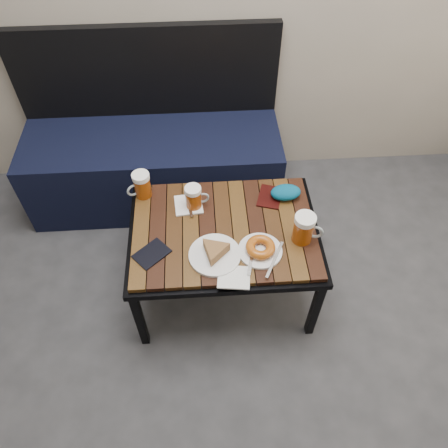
{
  "coord_description": "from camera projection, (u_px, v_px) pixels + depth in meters",
  "views": [
    {
      "loc": [
        0.16,
        -0.14,
        1.95
      ],
      "look_at": [
        0.24,
        1.07,
        0.5
      ],
      "focal_mm": 35.0,
      "sensor_mm": 36.0,
      "label": 1
    }
  ],
  "objects": [
    {
      "name": "plate_pie",
      "position": [
        215.0,
        253.0,
        1.8
      ],
      "size": [
        0.22,
        0.22,
        0.06
      ],
      "color": "white",
      "rests_on": "cafe_table"
    },
    {
      "name": "napkin_left",
      "position": [
        189.0,
        205.0,
        1.99
      ],
      "size": [
        0.13,
        0.16,
        0.01
      ],
      "rotation": [
        0.0,
        0.0,
        0.09
      ],
      "color": "white",
      "rests_on": "cafe_table"
    },
    {
      "name": "passport_navy",
      "position": [
        152.0,
        254.0,
        1.82
      ],
      "size": [
        0.17,
        0.17,
        0.01
      ],
      "primitive_type": "cube",
      "rotation": [
        0.0,
        0.0,
        -0.84
      ],
      "color": "black",
      "rests_on": "cafe_table"
    },
    {
      "name": "passport_burgundy",
      "position": [
        270.0,
        197.0,
        2.03
      ],
      "size": [
        0.14,
        0.17,
        0.01
      ],
      "primitive_type": "cube",
      "rotation": [
        0.0,
        0.0,
        -0.3
      ],
      "color": "black",
      "rests_on": "cafe_table"
    },
    {
      "name": "napkin_right",
      "position": [
        234.0,
        277.0,
        1.74
      ],
      "size": [
        0.14,
        0.12,
        0.01
      ],
      "rotation": [
        0.0,
        0.0,
        -0.13
      ],
      "color": "white",
      "rests_on": "cafe_table"
    },
    {
      "name": "plate_bagel",
      "position": [
        260.0,
        249.0,
        1.81
      ],
      "size": [
        0.2,
        0.24,
        0.05
      ],
      "color": "white",
      "rests_on": "cafe_table"
    },
    {
      "name": "bench",
      "position": [
        155.0,
        159.0,
        2.5
      ],
      "size": [
        1.4,
        0.5,
        0.95
      ],
      "color": "black",
      "rests_on": "ground"
    },
    {
      "name": "cafe_table",
      "position": [
        224.0,
        234.0,
        1.94
      ],
      "size": [
        0.84,
        0.62,
        0.47
      ],
      "color": "black",
      "rests_on": "ground"
    },
    {
      "name": "beer_mug_centre",
      "position": [
        194.0,
        197.0,
        1.95
      ],
      "size": [
        0.11,
        0.08,
        0.12
      ],
      "rotation": [
        0.0,
        0.0,
        0.12
      ],
      "color": "#8E3C0B",
      "rests_on": "cafe_table"
    },
    {
      "name": "beer_mug_left",
      "position": [
        142.0,
        185.0,
        1.99
      ],
      "size": [
        0.12,
        0.1,
        0.13
      ],
      "rotation": [
        0.0,
        0.0,
        3.62
      ],
      "color": "#8E3C0B",
      "rests_on": "cafe_table"
    },
    {
      "name": "knit_pouch",
      "position": [
        286.0,
        192.0,
        2.01
      ],
      "size": [
        0.15,
        0.1,
        0.06
      ],
      "primitive_type": "ellipsoid",
      "rotation": [
        0.0,
        0.0,
        0.06
      ],
      "color": "navy",
      "rests_on": "cafe_table"
    },
    {
      "name": "beer_mug_right",
      "position": [
        304.0,
        228.0,
        1.82
      ],
      "size": [
        0.14,
        0.1,
        0.14
      ],
      "rotation": [
        0.0,
        0.0,
        -0.25
      ],
      "color": "#8E3C0B",
      "rests_on": "cafe_table"
    }
  ]
}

